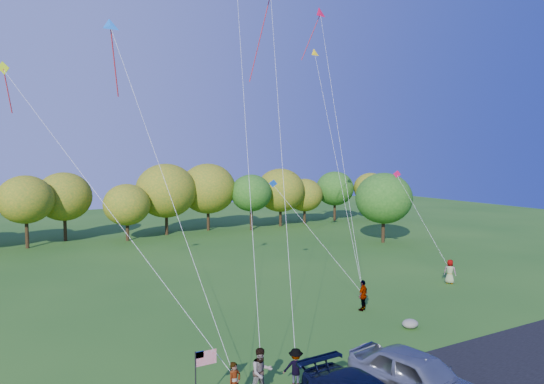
{
  "coord_description": "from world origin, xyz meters",
  "views": [
    {
      "loc": [
        -11.24,
        -16.87,
        9.36
      ],
      "look_at": [
        1.51,
        6.0,
        7.34
      ],
      "focal_mm": 32.0,
      "sensor_mm": 36.0,
      "label": 1
    }
  ],
  "objects": [
    {
      "name": "flyer_d",
      "position": [
        7.43,
        5.37,
        0.93
      ],
      "size": [
        1.18,
        0.89,
        1.86
      ],
      "primitive_type": "imported",
      "rotation": [
        0.0,
        0.0,
        3.6
      ],
      "color": "#4C4C59",
      "rests_on": "ground"
    },
    {
      "name": "boulder_near",
      "position": [
        3.28,
        -0.09,
        0.32
      ],
      "size": [
        1.3,
        1.02,
        0.65
      ],
      "primitive_type": "ellipsoid",
      "color": "slate",
      "rests_on": "ground"
    },
    {
      "name": "flyer_c",
      "position": [
        -1.18,
        -0.8,
        0.79
      ],
      "size": [
        1.17,
        1.05,
        1.57
      ],
      "primitive_type": "imported",
      "rotation": [
        0.0,
        0.0,
        2.56
      ],
      "color": "#4C4C59",
      "rests_on": "ground"
    },
    {
      "name": "flyer_b",
      "position": [
        -2.75,
        -0.8,
        0.95
      ],
      "size": [
        0.96,
        0.77,
        1.9
      ],
      "primitive_type": "imported",
      "rotation": [
        0.0,
        0.0,
        -0.06
      ],
      "color": "#4C4C59",
      "rests_on": "ground"
    },
    {
      "name": "boulder_far",
      "position": [
        7.72,
        1.8,
        0.24
      ],
      "size": [
        0.92,
        0.77,
        0.48
      ],
      "primitive_type": "ellipsoid",
      "color": "gray",
      "rests_on": "ground"
    },
    {
      "name": "flag_assembly",
      "position": [
        -5.15,
        -0.7,
        1.68
      ],
      "size": [
        0.84,
        0.54,
        2.27
      ],
      "color": "black",
      "rests_on": "ground"
    },
    {
      "name": "minivan_silver",
      "position": [
        2.09,
        -4.22,
        1.02
      ],
      "size": [
        3.31,
        5.98,
        1.92
      ],
      "primitive_type": "imported",
      "rotation": [
        0.0,
        0.0,
        0.19
      ],
      "color": "#91959A",
      "rests_on": "asphalt_lane"
    },
    {
      "name": "treeline",
      "position": [
        1.39,
        35.98,
        4.78
      ],
      "size": [
        76.33,
        27.48,
        8.55
      ],
      "color": "#392714",
      "rests_on": "ground"
    },
    {
      "name": "flyer_a",
      "position": [
        -3.89,
        -0.8,
        0.79
      ],
      "size": [
        0.67,
        0.55,
        1.58
      ],
      "primitive_type": "imported",
      "rotation": [
        0.0,
        0.0,
        0.35
      ],
      "color": "#4C4C59",
      "rests_on": "ground"
    },
    {
      "name": "ground",
      "position": [
        0.0,
        0.0,
        0.0
      ],
      "size": [
        140.0,
        140.0,
        0.0
      ],
      "primitive_type": "plane",
      "color": "#215117",
      "rests_on": "ground"
    },
    {
      "name": "kites_aloft",
      "position": [
        5.0,
        13.14,
        19.57
      ],
      "size": [
        29.03,
        9.9,
        19.49
      ],
      "color": "#D21767",
      "rests_on": "ground"
    },
    {
      "name": "flyer_e",
      "position": [
        16.95,
        7.09,
        0.88
      ],
      "size": [
        0.91,
        1.02,
        1.75
      ],
      "primitive_type": "imported",
      "rotation": [
        0.0,
        0.0,
        2.09
      ],
      "color": "#4C4C59",
      "rests_on": "ground"
    }
  ]
}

